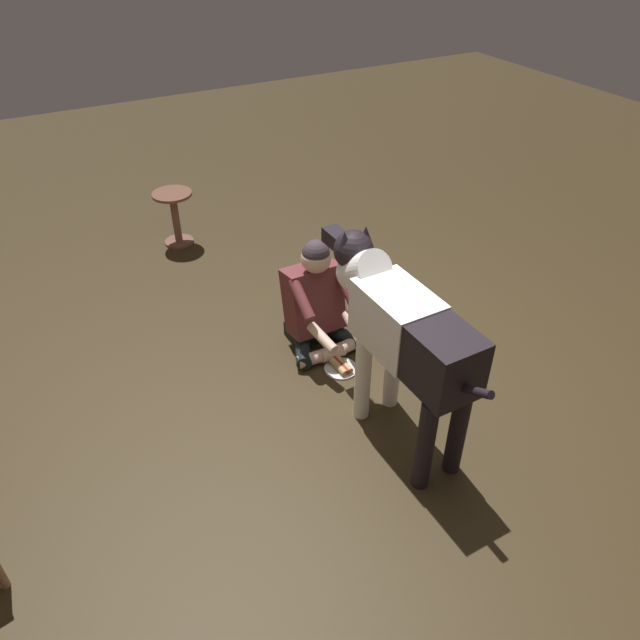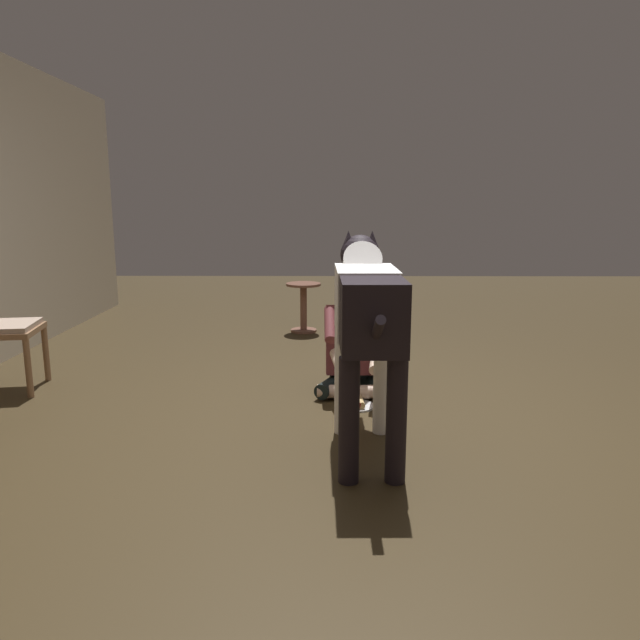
% 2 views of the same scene
% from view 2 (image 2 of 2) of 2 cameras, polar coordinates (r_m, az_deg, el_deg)
% --- Properties ---
extents(ground_plane, '(14.65, 14.65, 0.00)m').
position_cam_2_polar(ground_plane, '(3.79, 3.01, -9.54)').
color(ground_plane, '#342815').
extents(person_sitting_on_floor, '(0.66, 0.58, 0.86)m').
position_cam_2_polar(person_sitting_on_floor, '(4.26, 3.30, -2.21)').
color(person_sitting_on_floor, black).
rests_on(person_sitting_on_floor, ground).
extents(large_dog, '(1.55, 0.34, 1.18)m').
position_cam_2_polar(large_dog, '(3.21, 4.49, 0.90)').
color(large_dog, white).
rests_on(large_dog, ground).
extents(hot_dog_on_plate, '(0.24, 0.24, 0.06)m').
position_cam_2_polar(hot_dog_on_plate, '(4.01, 3.57, -7.99)').
color(hot_dog_on_plate, silver).
rests_on(hot_dog_on_plate, ground).
extents(round_side_table, '(0.36, 0.36, 0.52)m').
position_cam_2_polar(round_side_table, '(6.21, -1.60, 1.62)').
color(round_side_table, brown).
rests_on(round_side_table, ground).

